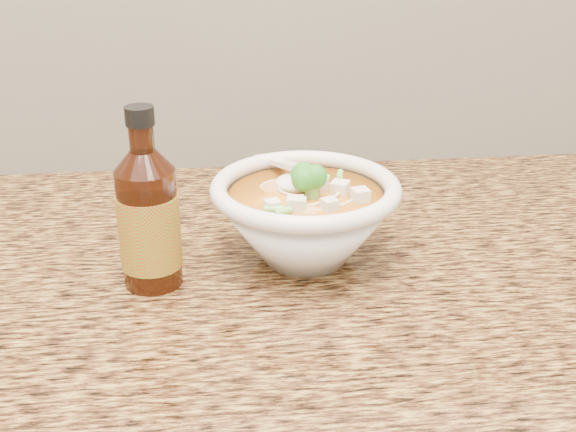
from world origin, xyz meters
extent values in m
cube|color=beige|center=(0.00, 1.99, 1.15)|extent=(4.00, 0.02, 0.50)
cube|color=olive|center=(0.00, 1.68, 0.88)|extent=(4.00, 0.68, 0.04)
cylinder|color=white|center=(0.13, 1.66, 0.90)|extent=(0.09, 0.09, 0.01)
torus|color=white|center=(0.13, 1.66, 0.99)|extent=(0.22, 0.22, 0.02)
torus|color=beige|center=(0.12, 1.65, 0.98)|extent=(0.08, 0.08, 0.00)
torus|color=beige|center=(0.12, 1.68, 0.98)|extent=(0.08, 0.08, 0.00)
torus|color=beige|center=(0.15, 1.66, 0.98)|extent=(0.10, 0.10, 0.00)
torus|color=beige|center=(0.15, 1.68, 0.98)|extent=(0.14, 0.14, 0.00)
torus|color=beige|center=(0.15, 1.68, 0.98)|extent=(0.10, 0.10, 0.00)
torus|color=beige|center=(0.14, 1.64, 0.97)|extent=(0.07, 0.07, 0.00)
torus|color=beige|center=(0.12, 1.67, 0.97)|extent=(0.07, 0.07, 0.00)
cube|color=silver|center=(0.10, 1.67, 0.99)|extent=(0.02, 0.02, 0.02)
cube|color=silver|center=(0.09, 1.62, 0.99)|extent=(0.02, 0.02, 0.02)
cube|color=silver|center=(0.12, 1.63, 0.99)|extent=(0.02, 0.02, 0.02)
cube|color=silver|center=(0.17, 1.67, 0.99)|extent=(0.02, 0.02, 0.02)
cube|color=silver|center=(0.15, 1.61, 0.99)|extent=(0.02, 0.02, 0.02)
cube|color=silver|center=(0.14, 1.60, 0.99)|extent=(0.02, 0.02, 0.02)
cube|color=silver|center=(0.18, 1.67, 0.99)|extent=(0.02, 0.02, 0.02)
cube|color=silver|center=(0.12, 1.69, 0.99)|extent=(0.02, 0.02, 0.02)
cube|color=silver|center=(0.16, 1.62, 0.99)|extent=(0.02, 0.02, 0.02)
ellipsoid|color=#196014|center=(0.14, 1.65, 1.00)|extent=(0.04, 0.04, 0.04)
cylinder|color=#70CD4F|center=(0.16, 1.70, 0.99)|extent=(0.02, 0.01, 0.01)
cylinder|color=#70CD4F|center=(0.08, 1.63, 0.99)|extent=(0.02, 0.01, 0.01)
cylinder|color=#70CD4F|center=(0.18, 1.71, 0.99)|extent=(0.01, 0.02, 0.01)
cylinder|color=#70CD4F|center=(0.10, 1.61, 0.99)|extent=(0.02, 0.02, 0.01)
ellipsoid|color=white|center=(0.12, 1.69, 0.99)|extent=(0.05, 0.05, 0.02)
cube|color=white|center=(0.11, 1.74, 0.99)|extent=(0.05, 0.12, 0.03)
cylinder|color=#3D1608|center=(-0.04, 1.62, 0.97)|extent=(0.08, 0.08, 0.13)
cylinder|color=#3D1608|center=(-0.04, 1.62, 1.07)|extent=(0.03, 0.03, 0.03)
cylinder|color=black|center=(-0.04, 1.62, 1.09)|extent=(0.04, 0.04, 0.02)
cylinder|color=red|center=(-0.04, 1.62, 0.96)|extent=(0.08, 0.08, 0.08)
camera|label=1|loc=(0.03, 0.92, 1.30)|focal=45.00mm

